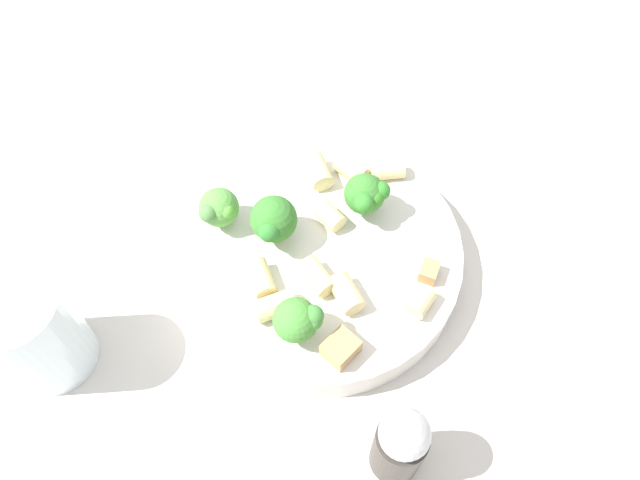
{
  "coord_description": "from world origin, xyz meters",
  "views": [
    {
      "loc": [
        -0.02,
        0.25,
        0.44
      ],
      "look_at": [
        0.0,
        0.0,
        0.04
      ],
      "focal_mm": 35.0,
      "sensor_mm": 36.0,
      "label": 1
    }
  ],
  "objects_px": {
    "pasta_bowl": "(320,255)",
    "rigatoni_6": "(318,171)",
    "rigatoni_7": "(330,217)",
    "drinking_glass": "(39,337)",
    "rigatoni_2": "(316,277)",
    "rigatoni_4": "(346,294)",
    "rigatoni_8": "(261,278)",
    "pepper_shaker": "(400,444)",
    "rigatoni_3": "(420,302)",
    "chicken_chunk_0": "(341,348)",
    "broccoli_floret_1": "(219,208)",
    "rigatoni_1": "(351,170)",
    "chicken_chunk_1": "(429,272)",
    "broccoli_floret_3": "(273,221)",
    "broccoli_floret_2": "(366,195)",
    "rigatoni_5": "(274,306)",
    "rigatoni_0": "(387,171)",
    "broccoli_floret_0": "(298,320)"
  },
  "relations": [
    {
      "from": "pasta_bowl",
      "to": "rigatoni_6",
      "type": "distance_m",
      "value": 0.07
    },
    {
      "from": "rigatoni_7",
      "to": "drinking_glass",
      "type": "relative_size",
      "value": 0.24
    },
    {
      "from": "rigatoni_2",
      "to": "rigatoni_4",
      "type": "distance_m",
      "value": 0.03
    },
    {
      "from": "rigatoni_2",
      "to": "rigatoni_8",
      "type": "distance_m",
      "value": 0.04
    },
    {
      "from": "pasta_bowl",
      "to": "pepper_shaker",
      "type": "bearing_deg",
      "value": 112.02
    },
    {
      "from": "rigatoni_3",
      "to": "chicken_chunk_0",
      "type": "height_order",
      "value": "same"
    },
    {
      "from": "broccoli_floret_1",
      "to": "rigatoni_1",
      "type": "distance_m",
      "value": 0.11
    },
    {
      "from": "broccoli_floret_1",
      "to": "chicken_chunk_0",
      "type": "bearing_deg",
      "value": 134.07
    },
    {
      "from": "rigatoni_2",
      "to": "chicken_chunk_1",
      "type": "relative_size",
      "value": 1.74
    },
    {
      "from": "rigatoni_8",
      "to": "rigatoni_2",
      "type": "bearing_deg",
      "value": -174.59
    },
    {
      "from": "rigatoni_3",
      "to": "rigatoni_4",
      "type": "distance_m",
      "value": 0.05
    },
    {
      "from": "chicken_chunk_1",
      "to": "rigatoni_7",
      "type": "bearing_deg",
      "value": -29.55
    },
    {
      "from": "rigatoni_4",
      "to": "chicken_chunk_1",
      "type": "xyz_separation_m",
      "value": [
        -0.06,
        -0.02,
        -0.0
      ]
    },
    {
      "from": "broccoli_floret_1",
      "to": "broccoli_floret_3",
      "type": "relative_size",
      "value": 0.83
    },
    {
      "from": "broccoli_floret_2",
      "to": "rigatoni_5",
      "type": "height_order",
      "value": "broccoli_floret_2"
    },
    {
      "from": "rigatoni_0",
      "to": "pepper_shaker",
      "type": "bearing_deg",
      "value": 92.47
    },
    {
      "from": "pasta_bowl",
      "to": "broccoli_floret_2",
      "type": "distance_m",
      "value": 0.06
    },
    {
      "from": "broccoli_floret_3",
      "to": "rigatoni_2",
      "type": "height_order",
      "value": "broccoli_floret_3"
    },
    {
      "from": "rigatoni_5",
      "to": "chicken_chunk_1",
      "type": "height_order",
      "value": "rigatoni_5"
    },
    {
      "from": "broccoli_floret_1",
      "to": "rigatoni_7",
      "type": "relative_size",
      "value": 1.69
    },
    {
      "from": "broccoli_floret_3",
      "to": "rigatoni_3",
      "type": "bearing_deg",
      "value": 155.23
    },
    {
      "from": "broccoli_floret_2",
      "to": "chicken_chunk_1",
      "type": "bearing_deg",
      "value": 132.54
    },
    {
      "from": "rigatoni_1",
      "to": "rigatoni_2",
      "type": "xyz_separation_m",
      "value": [
        0.02,
        0.1,
        0.0
      ]
    },
    {
      "from": "broccoli_floret_1",
      "to": "broccoli_floret_0",
      "type": "bearing_deg",
      "value": 127.34
    },
    {
      "from": "broccoli_floret_0",
      "to": "rigatoni_8",
      "type": "height_order",
      "value": "broccoli_floret_0"
    },
    {
      "from": "rigatoni_4",
      "to": "pepper_shaker",
      "type": "bearing_deg",
      "value": 109.88
    },
    {
      "from": "rigatoni_5",
      "to": "rigatoni_8",
      "type": "xyz_separation_m",
      "value": [
        0.01,
        -0.02,
        -0.0
      ]
    },
    {
      "from": "pasta_bowl",
      "to": "pepper_shaker",
      "type": "relative_size",
      "value": 2.65
    },
    {
      "from": "broccoli_floret_2",
      "to": "rigatoni_7",
      "type": "distance_m",
      "value": 0.03
    },
    {
      "from": "chicken_chunk_0",
      "to": "chicken_chunk_1",
      "type": "xyz_separation_m",
      "value": [
        -0.06,
        -0.07,
        -0.0
      ]
    },
    {
      "from": "broccoli_floret_0",
      "to": "rigatoni_5",
      "type": "bearing_deg",
      "value": -41.6
    },
    {
      "from": "rigatoni_8",
      "to": "chicken_chunk_1",
      "type": "bearing_deg",
      "value": -173.19
    },
    {
      "from": "broccoli_floret_1",
      "to": "chicken_chunk_1",
      "type": "relative_size",
      "value": 2.2
    },
    {
      "from": "rigatoni_1",
      "to": "rigatoni_0",
      "type": "bearing_deg",
      "value": -177.56
    },
    {
      "from": "rigatoni_7",
      "to": "chicken_chunk_1",
      "type": "bearing_deg",
      "value": 150.45
    },
    {
      "from": "rigatoni_5",
      "to": "chicken_chunk_1",
      "type": "relative_size",
      "value": 1.74
    },
    {
      "from": "rigatoni_2",
      "to": "rigatoni_6",
      "type": "relative_size",
      "value": 0.97
    },
    {
      "from": "broccoli_floret_3",
      "to": "pepper_shaker",
      "type": "distance_m",
      "value": 0.18
    },
    {
      "from": "pasta_bowl",
      "to": "broccoli_floret_0",
      "type": "distance_m",
      "value": 0.08
    },
    {
      "from": "broccoli_floret_1",
      "to": "rigatoni_7",
      "type": "distance_m",
      "value": 0.09
    },
    {
      "from": "rigatoni_1",
      "to": "rigatoni_6",
      "type": "relative_size",
      "value": 0.89
    },
    {
      "from": "broccoli_floret_2",
      "to": "drinking_glass",
      "type": "xyz_separation_m",
      "value": [
        0.22,
        0.12,
        -0.02
      ]
    },
    {
      "from": "broccoli_floret_3",
      "to": "rigatoni_8",
      "type": "height_order",
      "value": "broccoli_floret_3"
    },
    {
      "from": "rigatoni_8",
      "to": "chicken_chunk_0",
      "type": "xyz_separation_m",
      "value": [
        -0.06,
        0.05,
        -0.0
      ]
    },
    {
      "from": "rigatoni_5",
      "to": "chicken_chunk_1",
      "type": "bearing_deg",
      "value": -161.82
    },
    {
      "from": "broccoli_floret_1",
      "to": "rigatoni_8",
      "type": "bearing_deg",
      "value": 126.25
    },
    {
      "from": "broccoli_floret_2",
      "to": "rigatoni_6",
      "type": "xyz_separation_m",
      "value": [
        0.04,
        -0.03,
        -0.02
      ]
    },
    {
      "from": "rigatoni_2",
      "to": "drinking_glass",
      "type": "distance_m",
      "value": 0.2
    },
    {
      "from": "rigatoni_4",
      "to": "chicken_chunk_0",
      "type": "distance_m",
      "value": 0.04
    },
    {
      "from": "pasta_bowl",
      "to": "rigatoni_0",
      "type": "bearing_deg",
      "value": -125.15
    }
  ]
}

